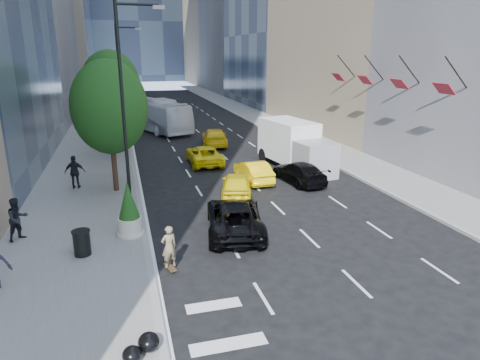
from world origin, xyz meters
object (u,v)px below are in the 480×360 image
object	(u,v)px
black_sedan_lincoln	(235,217)
box_truck	(295,145)
black_sedan_mercedes	(299,172)
planter_shrub	(129,210)
city_bus	(155,114)
skateboarder	(169,249)
trash_can	(82,243)

from	to	relation	value
black_sedan_lincoln	box_truck	bearing A→B (deg)	-114.80
black_sedan_mercedes	planter_shrub	xyz separation A→B (m)	(-10.50, -5.82, 0.64)
planter_shrub	box_truck	bearing A→B (deg)	38.32
black_sedan_mercedes	city_bus	size ratio (longest dim) A/B	0.38
skateboarder	black_sedan_mercedes	world-z (taller)	skateboarder
box_truck	trash_can	bearing A→B (deg)	-150.94
black_sedan_mercedes	skateboarder	bearing A→B (deg)	37.89
city_bus	black_sedan_lincoln	bearing A→B (deg)	-107.59
city_bus	planter_shrub	xyz separation A→B (m)	(-3.40, -27.53, -0.35)
black_sedan_lincoln	box_truck	size ratio (longest dim) A/B	0.73
black_sedan_mercedes	city_bus	xyz separation A→B (m)	(-7.10, 21.71, 1.00)
planter_shrub	trash_can	bearing A→B (deg)	-141.81
city_bus	planter_shrub	distance (m)	27.74
skateboarder	black_sedan_mercedes	distance (m)	12.98
trash_can	skateboarder	bearing A→B (deg)	-30.08
black_sedan_lincoln	trash_can	distance (m)	6.57
black_sedan_lincoln	city_bus	distance (m)	28.15
black_sedan_mercedes	box_truck	world-z (taller)	box_truck
trash_can	black_sedan_mercedes	bearing A→B (deg)	30.54
black_sedan_lincoln	black_sedan_mercedes	distance (m)	8.71
black_sedan_mercedes	planter_shrub	size ratio (longest dim) A/B	1.88
black_sedan_mercedes	planter_shrub	distance (m)	12.03
skateboarder	trash_can	world-z (taller)	skateboarder
black_sedan_mercedes	city_bus	distance (m)	22.86
black_sedan_lincoln	black_sedan_mercedes	size ratio (longest dim) A/B	1.14
city_bus	planter_shrub	size ratio (longest dim) A/B	4.90
black_sedan_lincoln	black_sedan_mercedes	world-z (taller)	black_sedan_lincoln
skateboarder	planter_shrub	bearing A→B (deg)	-84.43
black_sedan_lincoln	trash_can	xyz separation A→B (m)	(-6.50, -0.92, -0.09)
black_sedan_lincoln	planter_shrub	size ratio (longest dim) A/B	2.16
trash_can	planter_shrub	bearing A→B (deg)	38.19
trash_can	city_bus	bearing A→B (deg)	79.65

